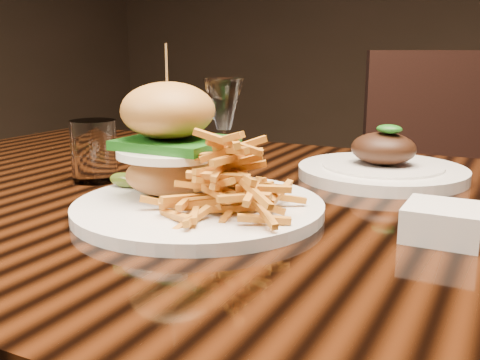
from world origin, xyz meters
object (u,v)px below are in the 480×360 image
at_px(dining_table, 292,255).
at_px(wine_glass, 224,108).
at_px(chair_far, 454,206).
at_px(far_dish, 382,167).
at_px(burger_plate, 197,168).

bearing_deg(dining_table, wine_glass, 164.37).
bearing_deg(chair_far, dining_table, -121.88).
height_order(far_dish, chair_far, chair_far).
xyz_separation_m(burger_plate, far_dish, (0.16, 0.31, -0.04)).
distance_m(burger_plate, far_dish, 0.35).
bearing_deg(wine_glass, burger_plate, -74.97).
relative_size(wine_glass, far_dish, 0.60).
bearing_deg(far_dish, dining_table, -109.56).
bearing_deg(dining_table, far_dish, 70.44).
xyz_separation_m(far_dish, chair_far, (0.05, 0.68, -0.23)).
height_order(dining_table, burger_plate, burger_plate).
distance_m(dining_table, burger_plate, 0.19).
height_order(burger_plate, wine_glass, burger_plate).
height_order(dining_table, far_dish, far_dish).
bearing_deg(far_dish, burger_plate, -117.64).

